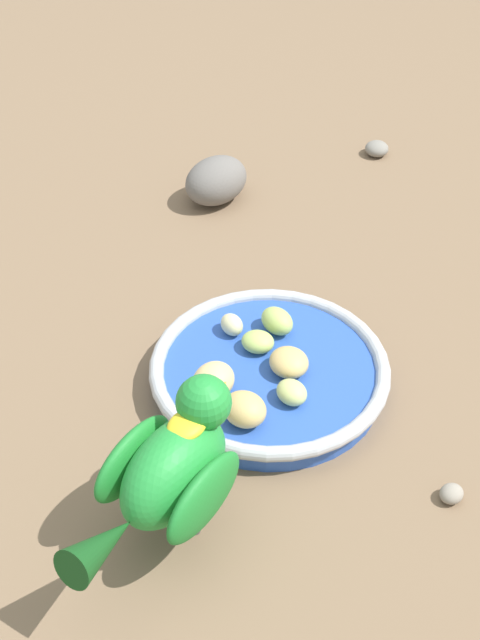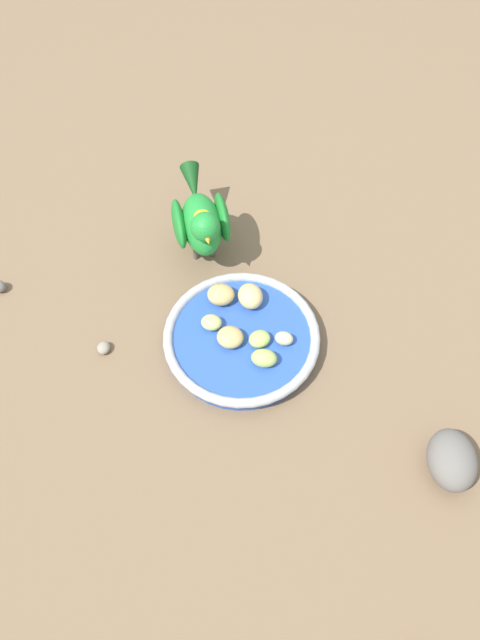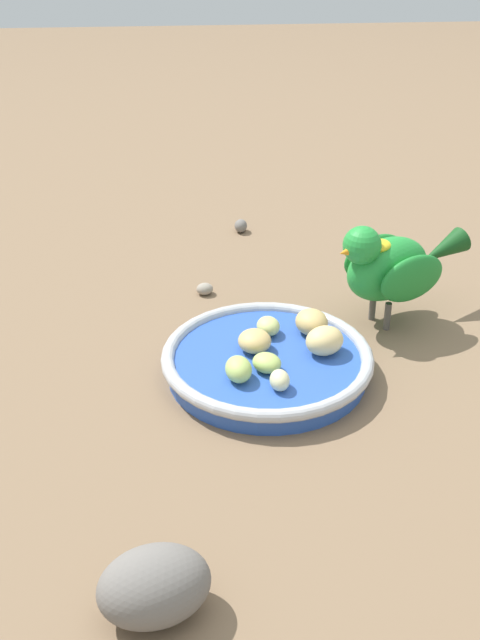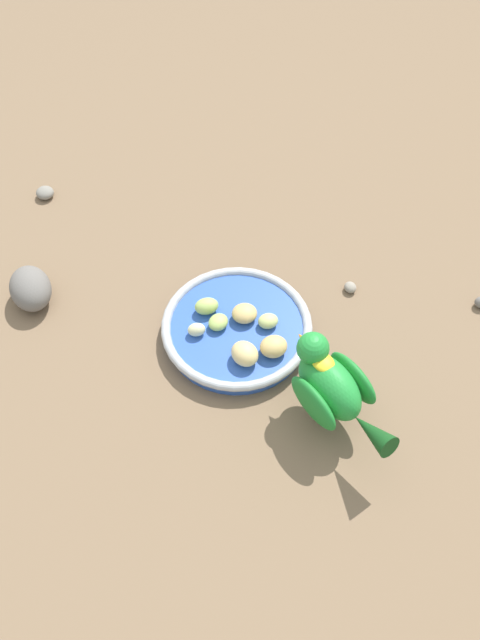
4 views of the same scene
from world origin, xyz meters
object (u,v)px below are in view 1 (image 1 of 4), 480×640
at_px(apple_piece_1, 245,409).
at_px(parrot, 171,470).
at_px(feeding_bowl, 269,373).
at_px(apple_piece_0, 292,392).
at_px(pebble_0, 451,494).
at_px(apple_piece_3, 289,362).
at_px(rock_large, 216,181).
at_px(apple_piece_4, 277,321).
at_px(apple_piece_6, 232,325).
at_px(apple_piece_2, 259,343).
at_px(apple_piece_5, 213,381).
at_px(pebble_1, 377,149).

distance_m(apple_piece_1, parrot, 0.11).
bearing_deg(feeding_bowl, apple_piece_0, -7.50).
bearing_deg(apple_piece_1, pebble_0, 37.63).
bearing_deg(apple_piece_3, rock_large, 161.96).
height_order(apple_piece_1, apple_piece_4, apple_piece_1).
height_order(apple_piece_6, rock_large, rock_large).
bearing_deg(apple_piece_2, parrot, -50.96).
bearing_deg(apple_piece_5, parrot, -42.74).
bearing_deg(rock_large, apple_piece_1, -25.94).
xyz_separation_m(apple_piece_3, apple_piece_6, (-0.07, -0.02, -0.00)).
height_order(apple_piece_5, parrot, parrot).
relative_size(apple_piece_1, apple_piece_6, 1.53).
relative_size(rock_large, pebble_1, 2.67).
relative_size(apple_piece_0, pebble_1, 0.97).
bearing_deg(apple_piece_5, apple_piece_0, 51.48).
bearing_deg(feeding_bowl, apple_piece_2, 171.87).
height_order(apple_piece_0, apple_piece_6, same).
xyz_separation_m(apple_piece_4, apple_piece_5, (0.04, -0.09, 0.00)).
distance_m(pebble_0, pebble_1, 0.52).
relative_size(apple_piece_0, rock_large, 0.36).
bearing_deg(apple_piece_2, apple_piece_0, -7.72).
distance_m(apple_piece_3, pebble_0, 0.17).
relative_size(apple_piece_3, pebble_0, 1.80).
height_order(rock_large, pebble_1, rock_large).
bearing_deg(pebble_1, parrot, -52.05).
height_order(apple_piece_1, apple_piece_6, apple_piece_1).
bearing_deg(rock_large, parrot, -33.50).
bearing_deg(apple_piece_6, apple_piece_1, -24.86).
bearing_deg(feeding_bowl, apple_piece_3, 42.08).
distance_m(feeding_bowl, pebble_1, 0.42).
bearing_deg(apple_piece_0, rock_large, 160.83).
xyz_separation_m(apple_piece_4, apple_piece_6, (-0.02, -0.04, -0.00)).
bearing_deg(apple_piece_3, apple_piece_2, -167.58).
height_order(apple_piece_6, pebble_0, apple_piece_6).
height_order(feeding_bowl, apple_piece_2, apple_piece_2).
height_order(apple_piece_3, pebble_0, apple_piece_3).
distance_m(apple_piece_0, pebble_0, 0.15).
bearing_deg(apple_piece_2, rock_large, 158.11).
bearing_deg(apple_piece_0, apple_piece_5, -128.52).
relative_size(parrot, rock_large, 2.16).
distance_m(apple_piece_3, apple_piece_6, 0.07).
xyz_separation_m(apple_piece_2, rock_large, (-0.26, 0.10, -0.00)).
height_order(apple_piece_1, pebble_0, apple_piece_1).
bearing_deg(parrot, apple_piece_3, 2.35).
relative_size(apple_piece_3, apple_piece_4, 1.05).
bearing_deg(apple_piece_0, apple_piece_3, 150.67).
distance_m(apple_piece_6, pebble_0, 0.24).
height_order(apple_piece_0, pebble_0, apple_piece_0).
xyz_separation_m(apple_piece_6, rock_large, (-0.22, 0.11, -0.01)).
xyz_separation_m(apple_piece_1, pebble_1, (-0.31, 0.37, -0.03)).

